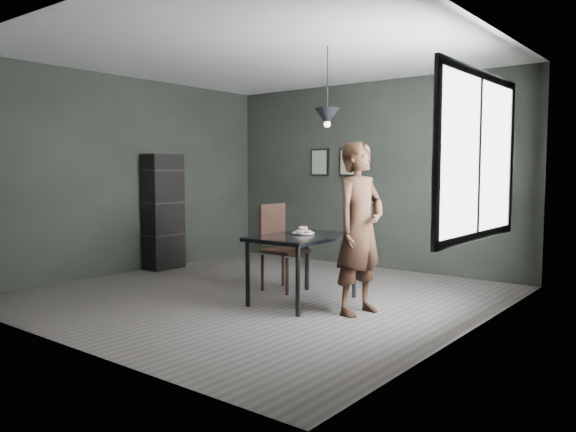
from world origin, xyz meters
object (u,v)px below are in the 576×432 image
Objects in this scene: woman at (360,228)px; pendant_lamp at (327,116)px; wood_chair at (279,241)px; white_plate at (303,234)px; cafe_table at (303,242)px; shelf_unit at (163,212)px.

pendant_lamp is (-0.51, 0.15, 1.17)m from woman.
pendant_lamp reaches higher than wood_chair.
woman is 2.04× the size of pendant_lamp.
white_plate is 0.65m from wood_chair.
white_plate is at bearing -24.05° from wood_chair.
cafe_table is 1.14× the size of wood_chair.
white_plate is 0.84m from woman.
pendant_lamp is (0.88, -0.26, 1.45)m from wood_chair.
wood_chair is (-0.57, 0.27, -0.16)m from white_plate.
shelf_unit is (-2.86, 0.35, 0.10)m from white_plate.
pendant_lamp is at bearing 21.80° from cafe_table.
pendant_lamp is (3.17, -0.33, 1.20)m from shelf_unit.
white_plate is 0.22× the size of wood_chair.
white_plate is 0.27× the size of pendant_lamp.
shelf_unit is 3.40m from pendant_lamp.
woman is 1.67× the size of wood_chair.
cafe_table is 1.41m from pendant_lamp.
cafe_table is 1.39× the size of pendant_lamp.
white_plate is at bearing 125.84° from cafe_table.
shelf_unit is (-3.68, 0.48, -0.03)m from woman.
white_plate reaches higher than cafe_table.
pendant_lamp reaches higher than cafe_table.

